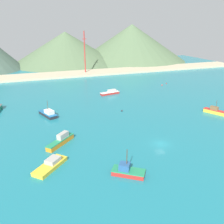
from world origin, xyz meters
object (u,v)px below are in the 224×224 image
at_px(fishing_boat_7, 128,171).
at_px(buoy_1, 122,111).
at_px(fishing_boat_6, 110,93).
at_px(fishing_boat_5, 217,112).
at_px(fishing_boat_3, 61,141).
at_px(fishing_boat_0, 48,114).
at_px(buoy_0, 166,84).
at_px(radio_tower, 85,53).
at_px(buoy_2, 162,85).
at_px(fishing_boat_2, 51,165).

height_order(fishing_boat_7, buoy_1, fishing_boat_7).
bearing_deg(fishing_boat_6, fishing_boat_5, -54.47).
xyz_separation_m(fishing_boat_3, fishing_boat_6, (29.51, 42.40, -0.24)).
height_order(fishing_boat_0, buoy_0, fishing_boat_0).
bearing_deg(radio_tower, buoy_0, -50.83).
bearing_deg(buoy_1, fishing_boat_7, -110.58).
distance_m(fishing_boat_7, buoy_2, 84.84).
height_order(fishing_boat_7, buoy_0, fishing_boat_7).
distance_m(fishing_boat_6, buoy_1, 24.08).
xyz_separation_m(fishing_boat_6, buoy_1, (-3.92, -23.75, -0.68)).
bearing_deg(buoy_2, radio_tower, 124.02).
bearing_deg(radio_tower, fishing_boat_2, -108.23).
height_order(fishing_boat_2, fishing_boat_5, fishing_boat_5).
xyz_separation_m(fishing_boat_3, fishing_boat_7, (11.33, -19.31, -0.12)).
relative_size(fishing_boat_0, fishing_boat_6, 1.00).
bearing_deg(fishing_boat_7, fishing_boat_5, 27.16).
height_order(buoy_0, buoy_2, buoy_2).
height_order(fishing_boat_5, buoy_1, fishing_boat_5).
relative_size(fishing_boat_2, fishing_boat_7, 1.16).
distance_m(fishing_boat_6, radio_tower, 53.88).
relative_size(fishing_boat_3, fishing_boat_6, 0.89).
height_order(fishing_boat_2, radio_tower, radio_tower).
bearing_deg(fishing_boat_7, buoy_2, 53.77).
height_order(fishing_boat_7, radio_tower, radio_tower).
distance_m(fishing_boat_7, radio_tower, 116.34).
xyz_separation_m(fishing_boat_2, fishing_boat_6, (33.47, 53.09, 0.13)).
xyz_separation_m(fishing_boat_2, buoy_1, (29.55, 29.34, -0.55)).
height_order(fishing_boat_3, fishing_boat_7, fishing_boat_7).
distance_m(fishing_boat_0, radio_tower, 79.33).
bearing_deg(fishing_boat_2, radio_tower, 71.77).
bearing_deg(buoy_2, fishing_boat_5, -95.81).
height_order(buoy_0, radio_tower, radio_tower).
xyz_separation_m(buoy_1, radio_tower, (5.14, 76.01, 13.77)).
relative_size(fishing_boat_5, buoy_2, 13.14).
relative_size(buoy_0, buoy_2, 0.86).
bearing_deg(fishing_boat_7, fishing_boat_3, 120.40).
bearing_deg(fishing_boat_3, buoy_2, 38.63).
height_order(fishing_boat_0, fishing_boat_5, fishing_boat_0).
bearing_deg(buoy_0, radio_tower, 129.17).
bearing_deg(fishing_boat_6, buoy_0, 14.30).
height_order(fishing_boat_2, buoy_1, fishing_boat_2).
height_order(fishing_boat_2, fishing_boat_7, fishing_boat_7).
height_order(fishing_boat_6, buoy_1, fishing_boat_6).
distance_m(fishing_boat_2, fishing_boat_7, 17.56).
bearing_deg(radio_tower, fishing_boat_6, -91.34).
relative_size(fishing_boat_7, buoy_1, 10.87).
bearing_deg(buoy_2, fishing_boat_7, -126.23).
xyz_separation_m(fishing_boat_6, buoy_0, (36.26, 9.24, -0.69)).
bearing_deg(fishing_boat_0, fishing_boat_7, -73.87).
relative_size(fishing_boat_0, buoy_2, 13.26).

